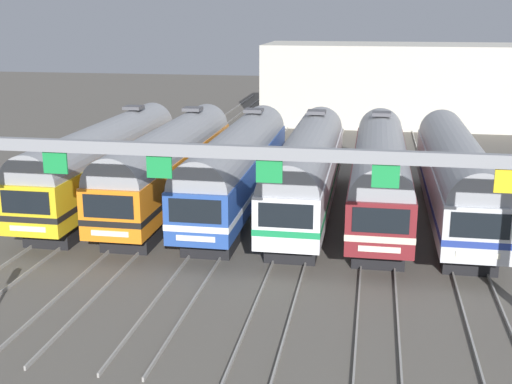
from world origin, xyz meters
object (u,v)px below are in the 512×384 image
at_px(commuter_train_blue, 238,165).
at_px(commuter_train_silver, 455,173).
at_px(commuter_train_white, 307,167).
at_px(commuter_train_orange, 170,162).
at_px(commuter_train_yellow, 105,159).
at_px(commuter_train_maroon, 380,170).
at_px(catenary_gantry, 214,178).

xyz_separation_m(commuter_train_blue, commuter_train_silver, (11.55, -0.00, -0.00)).
distance_m(commuter_train_white, commuter_train_silver, 7.70).
distance_m(commuter_train_orange, commuter_train_silver, 15.40).
height_order(commuter_train_yellow, commuter_train_silver, commuter_train_yellow).
bearing_deg(commuter_train_maroon, catenary_gantry, -113.16).
relative_size(commuter_train_orange, catenary_gantry, 0.74).
bearing_deg(catenary_gantry, commuter_train_orange, 113.16).
height_order(commuter_train_yellow, commuter_train_white, same).
bearing_deg(commuter_train_yellow, commuter_train_white, 0.00).
relative_size(commuter_train_blue, commuter_train_silver, 1.00).
xyz_separation_m(commuter_train_yellow, commuter_train_maroon, (15.40, 0.00, 0.00)).
bearing_deg(commuter_train_blue, commuter_train_white, 0.00).
distance_m(commuter_train_yellow, commuter_train_orange, 3.85).
relative_size(commuter_train_orange, commuter_train_maroon, 1.00).
distance_m(commuter_train_maroon, commuter_train_silver, 3.85).
distance_m(commuter_train_orange, commuter_train_blue, 3.85).
bearing_deg(commuter_train_silver, commuter_train_maroon, 179.94).
height_order(commuter_train_blue, commuter_train_white, same).
bearing_deg(commuter_train_silver, commuter_train_orange, 179.98).
relative_size(commuter_train_maroon, catenary_gantry, 0.74).
relative_size(commuter_train_orange, commuter_train_silver, 1.00).
relative_size(commuter_train_yellow, commuter_train_blue, 1.00).
xyz_separation_m(commuter_train_orange, catenary_gantry, (5.77, -13.50, 2.63)).
distance_m(commuter_train_blue, commuter_train_maroon, 7.70).
relative_size(commuter_train_orange, commuter_train_white, 1.00).
bearing_deg(commuter_train_blue, catenary_gantry, -81.88).
bearing_deg(commuter_train_orange, commuter_train_maroon, 0.00).
xyz_separation_m(commuter_train_yellow, commuter_train_white, (11.55, 0.00, 0.00)).
bearing_deg(catenary_gantry, commuter_train_maroon, 66.84).
xyz_separation_m(commuter_train_blue, commuter_train_white, (3.85, 0.00, 0.00)).
bearing_deg(commuter_train_white, commuter_train_blue, 180.00).
bearing_deg(commuter_train_silver, commuter_train_white, 179.97).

